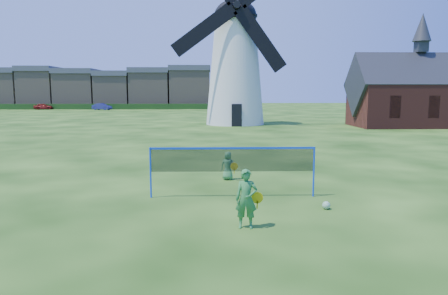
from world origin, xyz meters
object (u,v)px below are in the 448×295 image
object	(u,v)px
player_boy	(228,166)
play_ball	(326,205)
windmill	(235,63)
chapel	(418,95)
badminton_net	(233,160)
car_right	(102,107)
car_left	(43,106)
player_girl	(246,199)

from	to	relation	value
player_boy	play_ball	world-z (taller)	player_boy
windmill	play_ball	xyz separation A→B (m)	(0.82, -30.40, -5.92)
chapel	windmill	bearing A→B (deg)	168.98
badminton_net	car_right	size ratio (longest dim) A/B	1.43
play_ball	car_right	world-z (taller)	car_right
windmill	car_left	bearing A→B (deg)	132.70
badminton_net	play_ball	bearing A→B (deg)	-29.40
windmill	play_ball	world-z (taller)	windmill
car_left	car_right	distance (m)	11.58
chapel	car_right	world-z (taller)	chapel
player_boy	windmill	bearing A→B (deg)	-79.44
windmill	badminton_net	distance (m)	29.44
player_girl	player_boy	distance (m)	5.50
chapel	player_boy	world-z (taller)	chapel
badminton_net	play_ball	xyz separation A→B (m)	(2.52, -1.42, -1.03)
badminton_net	player_boy	distance (m)	2.63
chapel	play_ball	bearing A→B (deg)	-120.49
badminton_net	player_girl	distance (m)	2.98
windmill	play_ball	distance (m)	30.98
player_girl	player_boy	bearing A→B (deg)	98.66
badminton_net	player_boy	size ratio (longest dim) A/B	4.83
badminton_net	player_boy	xyz separation A→B (m)	(-0.04, 2.55, -0.62)
windmill	badminton_net	world-z (taller)	windmill
chapel	player_boy	xyz separation A→B (m)	(-18.53, -23.16, -2.37)
windmill	car_right	xyz separation A→B (m)	(-21.89, 33.56, -5.45)
car_left	car_right	size ratio (longest dim) A/B	0.92
chapel	player_boy	size ratio (longest dim) A/B	11.63
player_boy	car_right	size ratio (longest dim) A/B	0.30
player_girl	chapel	bearing A→B (deg)	63.77
player_girl	car_right	size ratio (longest dim) A/B	0.40
chapel	car_right	size ratio (longest dim) A/B	3.44
windmill	car_left	xyz separation A→B (m)	(-33.21, 35.99, -5.48)
play_ball	windmill	bearing A→B (deg)	91.55
car_right	player_girl	bearing A→B (deg)	-141.82
chapel	car_left	distance (m)	63.62
player_girl	car_right	bearing A→B (deg)	113.64
player_boy	badminton_net	bearing A→B (deg)	105.31
chapel	player_girl	xyz separation A→B (m)	(-18.31, -28.65, -2.18)
play_ball	player_boy	bearing A→B (deg)	122.80
player_girl	player_boy	xyz separation A→B (m)	(-0.22, 5.49, -0.18)
badminton_net	car_left	xyz separation A→B (m)	(-31.52, 64.97, -0.58)
player_girl	play_ball	world-z (taller)	player_girl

